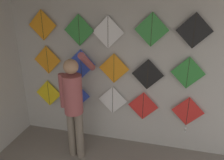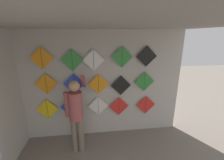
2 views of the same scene
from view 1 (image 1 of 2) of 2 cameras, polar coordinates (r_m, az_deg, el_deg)
The scene contains 17 objects.
back_panel at distance 3.86m, azimuth 0.20°, elevation 2.50°, with size 4.50×0.06×2.80m, color #BCB7AD.
shopkeeper at distance 3.57m, azimuth -9.98°, elevation -5.44°, with size 0.47×0.63×1.87m.
kite_0 at distance 4.44m, azimuth -16.23°, elevation -3.36°, with size 0.53×0.01×0.53m.
kite_1 at distance 4.18m, azimuth -9.28°, elevation -3.94°, with size 0.53×0.01×0.53m.
kite_2 at distance 3.98m, azimuth 0.18°, elevation -5.29°, with size 0.53×0.01×0.53m.
kite_3 at distance 3.91m, azimuth 8.11°, elevation -6.74°, with size 0.53×0.01×0.53m.
kite_4 at distance 3.94m, azimuth 19.12°, elevation -8.10°, with size 0.53×0.04×0.67m.
kite_5 at distance 4.19m, azimuth -16.53°, elevation 5.03°, with size 0.53×0.01×0.53m.
kite_6 at distance 3.91m, azimuth -8.08°, elevation 4.19°, with size 0.53×0.01×0.53m.
kite_7 at distance 3.74m, azimuth 0.51°, elevation 3.04°, with size 0.53×0.01×0.53m.
kite_8 at distance 3.67m, azimuth 9.29°, elevation 1.42°, with size 0.53×0.01×0.53m.
kite_9 at distance 3.65m, azimuth 19.21°, elevation 1.75°, with size 0.53×0.01×0.53m.
kite_10 at distance 4.09m, azimuth -17.73°, elevation 13.48°, with size 0.53×0.01×0.53m.
kite_11 at distance 3.78m, azimuth -8.61°, elevation 12.72°, with size 0.53×0.01×0.53m.
kite_12 at distance 3.62m, azimuth -1.06°, elevation 12.36°, with size 0.53×0.01×0.53m.
kite_13 at distance 3.50m, azimuth 10.30°, elevation 12.79°, with size 0.53×0.01×0.53m.
kite_14 at distance 3.51m, azimuth 20.69°, elevation 11.95°, with size 0.53×0.01×0.53m.
Camera 1 is at (0.89, 0.05, 2.63)m, focal length 35.00 mm.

